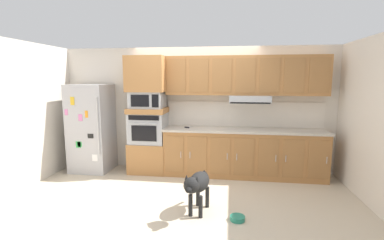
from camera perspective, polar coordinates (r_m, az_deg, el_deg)
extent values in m
plane|color=beige|center=(4.93, -0.82, -13.76)|extent=(9.60, 9.60, 0.00)
cube|color=beige|center=(5.70, 0.85, 2.28)|extent=(6.20, 0.12, 2.50)
cube|color=beige|center=(5.74, -29.69, 1.21)|extent=(0.12, 7.10, 2.50)
cube|color=silver|center=(5.01, 32.64, 0.09)|extent=(0.12, 7.10, 2.50)
cube|color=#ADADB2|center=(5.97, -20.08, -1.54)|extent=(0.76, 0.70, 1.76)
cylinder|color=silver|center=(5.48, -18.89, -1.27)|extent=(0.02, 0.02, 1.10)
cube|color=green|center=(5.76, -22.25, -4.68)|extent=(0.08, 0.01, 0.10)
cube|color=orange|center=(5.57, -21.03, 1.14)|extent=(0.06, 0.01, 0.13)
cube|color=gold|center=(5.68, -23.54, 3.64)|extent=(0.08, 0.01, 0.15)
cube|color=white|center=(5.68, -19.48, -7.40)|extent=(0.11, 0.01, 0.13)
cube|color=pink|center=(5.78, -24.60, 1.47)|extent=(0.06, 0.01, 0.11)
cube|color=green|center=(5.77, -22.48, -4.72)|extent=(0.10, 0.01, 0.12)
cube|color=black|center=(5.61, -20.28, -3.14)|extent=(0.12, 0.01, 0.09)
cube|color=pink|center=(5.64, -22.12, 0.45)|extent=(0.08, 0.01, 0.13)
cube|color=#A8703D|center=(5.72, -8.88, -7.51)|extent=(0.74, 0.62, 0.60)
cube|color=#A8AAAF|center=(5.59, -9.02, -1.58)|extent=(0.70, 0.58, 0.60)
cube|color=black|center=(5.32, -9.93, -2.76)|extent=(0.49, 0.01, 0.30)
cube|color=black|center=(5.27, -10.01, 0.44)|extent=(0.60, 0.01, 0.09)
cylinder|color=#A8AAAF|center=(5.26, -10.06, -0.73)|extent=(0.56, 0.02, 0.02)
cube|color=#A8703D|center=(5.54, -9.10, 1.99)|extent=(0.74, 0.62, 0.10)
cube|color=#A8AAAF|center=(5.52, -9.15, 4.16)|extent=(0.64, 0.53, 0.32)
cube|color=black|center=(5.28, -10.76, 3.93)|extent=(0.35, 0.01, 0.22)
cube|color=black|center=(5.19, -7.65, 3.93)|extent=(0.13, 0.01, 0.24)
cube|color=#A8703D|center=(5.50, -9.28, 9.36)|extent=(0.74, 0.62, 0.68)
cube|color=#A8703D|center=(5.46, 10.55, -6.81)|extent=(3.03, 0.60, 0.88)
cube|color=#9A6738|center=(5.25, -3.70, -7.09)|extent=(0.36, 0.01, 0.70)
cylinder|color=#BCBCC1|center=(5.21, -2.33, -7.19)|extent=(0.01, 0.01, 0.12)
cube|color=#9A6738|center=(5.18, 1.03, -7.28)|extent=(0.36, 0.01, 0.70)
cylinder|color=#BCBCC1|center=(5.19, -0.43, -7.27)|extent=(0.01, 0.01, 0.12)
cube|color=#9A6738|center=(5.15, 5.85, -7.42)|extent=(0.36, 0.01, 0.70)
cylinder|color=#BCBCC1|center=(5.14, 7.31, -7.50)|extent=(0.01, 0.01, 0.12)
cube|color=#9A6738|center=(5.16, 10.71, -7.51)|extent=(0.36, 0.01, 0.70)
cylinder|color=#BCBCC1|center=(5.14, 9.26, -7.54)|extent=(0.01, 0.01, 0.12)
cube|color=#9A6738|center=(5.20, 15.52, -7.55)|extent=(0.36, 0.01, 0.70)
cylinder|color=#BCBCC1|center=(5.20, 16.97, -7.60)|extent=(0.01, 0.01, 0.12)
cube|color=#9A6738|center=(5.27, 20.23, -7.54)|extent=(0.36, 0.01, 0.70)
cylinder|color=#BCBCC1|center=(5.23, 18.86, -7.59)|extent=(0.01, 0.01, 0.12)
cube|color=#9A6738|center=(5.38, 24.77, -7.48)|extent=(0.36, 0.01, 0.70)
cylinder|color=#BCBCC1|center=(5.41, 26.14, -7.49)|extent=(0.01, 0.01, 0.12)
cube|color=#BCB2A3|center=(5.35, 10.68, -2.06)|extent=(3.07, 0.64, 0.04)
cube|color=silver|center=(5.60, 10.62, 1.20)|extent=(3.07, 0.02, 0.50)
cube|color=#A8703D|center=(5.40, 10.92, 9.01)|extent=(3.03, 0.34, 0.74)
cube|color=#A8AAAF|center=(5.34, 11.80, 4.27)|extent=(0.76, 0.48, 0.14)
cube|color=black|center=(5.13, 11.95, 3.48)|extent=(0.72, 0.04, 0.02)
cube|color=#9A6738|center=(5.31, -3.29, 9.16)|extent=(0.36, 0.01, 0.63)
cube|color=#9A6738|center=(5.25, 1.42, 9.18)|extent=(0.36, 0.01, 0.63)
cube|color=#9A6738|center=(5.22, 6.21, 9.14)|extent=(0.36, 0.01, 0.63)
cube|color=#9A6738|center=(5.22, 11.02, 9.04)|extent=(0.36, 0.01, 0.63)
cube|color=#9A6738|center=(5.26, 15.79, 8.87)|extent=(0.36, 0.01, 0.63)
cube|color=#9A6738|center=(5.34, 20.45, 8.65)|extent=(0.36, 0.01, 0.63)
cube|color=#9A6738|center=(5.45, 24.95, 8.38)|extent=(0.36, 0.01, 0.63)
cylinder|color=black|center=(5.36, -1.05, -1.54)|extent=(0.10, 0.07, 0.03)
cylinder|color=silver|center=(5.45, -0.40, -1.37)|extent=(0.11, 0.06, 0.01)
ellipsoid|color=black|center=(3.95, 1.51, -12.66)|extent=(0.35, 0.52, 0.26)
sphere|color=black|center=(3.64, -0.09, -13.37)|extent=(0.21, 0.21, 0.21)
ellipsoid|color=black|center=(3.55, -0.67, -14.26)|extent=(0.10, 0.13, 0.07)
cone|color=black|center=(3.59, 1.09, -12.07)|extent=(0.06, 0.06, 0.07)
cone|color=black|center=(3.64, -1.12, -11.81)|extent=(0.06, 0.06, 0.07)
cylinder|color=black|center=(4.22, 2.78, -10.91)|extent=(0.07, 0.15, 0.12)
cylinder|color=black|center=(3.90, 1.78, -17.53)|extent=(0.06, 0.06, 0.31)
cylinder|color=black|center=(3.94, -0.32, -17.24)|extent=(0.06, 0.06, 0.31)
cylinder|color=black|center=(4.19, 3.19, -15.63)|extent=(0.06, 0.06, 0.31)
cylinder|color=black|center=(4.23, 1.23, -15.39)|extent=(0.06, 0.06, 0.31)
cylinder|color=#267F66|center=(3.94, 9.38, -19.42)|extent=(0.20, 0.20, 0.06)
cylinder|color=brown|center=(3.93, 9.38, -19.31)|extent=(0.15, 0.15, 0.03)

